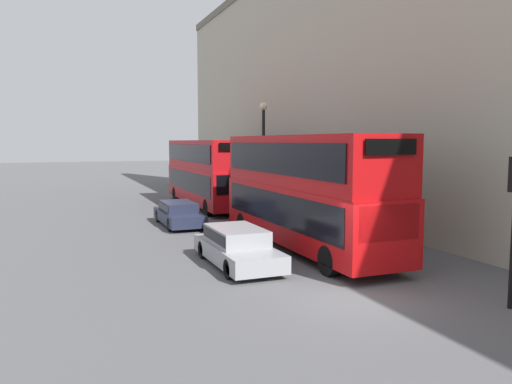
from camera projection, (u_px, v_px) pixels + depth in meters
ground_plane at (352, 297)px, 13.92m from camera, size 200.00×200.00×0.00m
bus_leading at (304, 187)px, 19.88m from camera, size 2.59×11.11×4.56m
bus_second_in_queue at (206, 170)px, 32.87m from camera, size 2.59×11.49×4.39m
car_dark_sedan at (237, 245)px, 17.39m from camera, size 1.85×4.78×1.33m
car_hatchback at (179, 213)px, 25.66m from camera, size 1.75×4.66×1.22m
street_lamp at (263, 146)px, 28.68m from camera, size 0.44×0.44×6.54m
pedestrian at (336, 222)px, 22.11m from camera, size 0.36×0.36×1.67m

